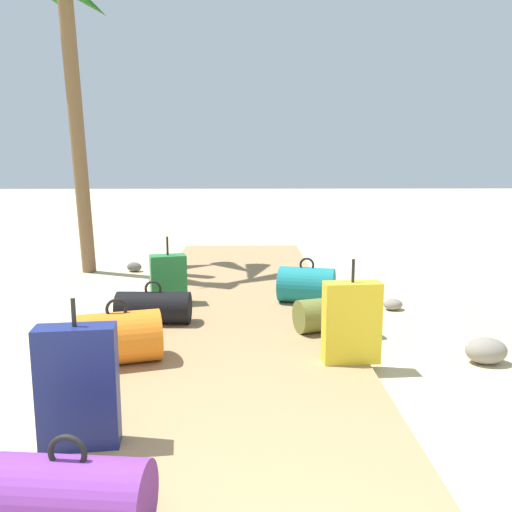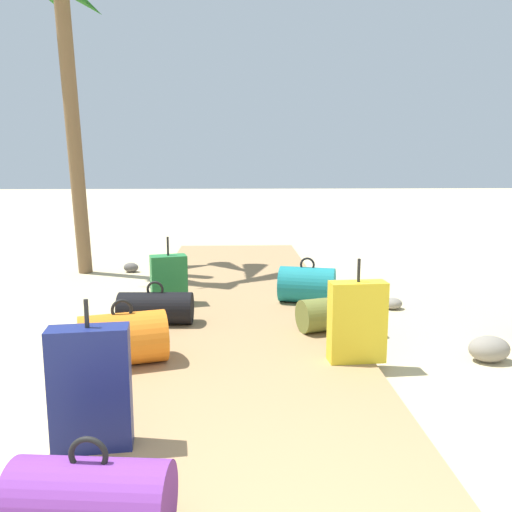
% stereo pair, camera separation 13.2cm
% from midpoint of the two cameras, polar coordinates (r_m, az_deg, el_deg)
% --- Properties ---
extents(ground_plane, '(60.00, 60.00, 0.00)m').
position_cam_midpoint_polar(ground_plane, '(4.97, -2.50, -8.85)').
color(ground_plane, '#CCB789').
extents(boardwalk, '(2.07, 8.65, 0.08)m').
position_cam_midpoint_polar(boardwalk, '(5.78, -2.49, -5.73)').
color(boardwalk, '#9E7A51').
rests_on(boardwalk, ground).
extents(suitcase_navy, '(0.43, 0.21, 0.82)m').
position_cam_midpoint_polar(suitcase_navy, '(3.05, -18.49, -13.30)').
color(suitcase_navy, navy).
rests_on(suitcase_navy, boardwalk).
extents(duffel_bag_teal, '(0.68, 0.54, 0.50)m').
position_cam_midpoint_polar(duffel_bag_teal, '(5.89, 4.84, -3.08)').
color(duffel_bag_teal, '#197A7F').
rests_on(duffel_bag_teal, boardwalk).
extents(duffel_bag_olive, '(0.74, 0.49, 0.42)m').
position_cam_midpoint_polar(duffel_bag_olive, '(4.98, 7.74, -6.08)').
color(duffel_bag_olive, olive).
rests_on(duffel_bag_olive, boardwalk).
extents(duffel_bag_orange, '(0.73, 0.56, 0.51)m').
position_cam_midpoint_polar(duffel_bag_orange, '(4.23, -14.91, -8.55)').
color(duffel_bag_orange, orange).
rests_on(duffel_bag_orange, boardwalk).
extents(duffel_bag_black, '(0.71, 0.34, 0.42)m').
position_cam_midpoint_polar(duffel_bag_black, '(5.20, -11.40, -5.48)').
color(duffel_bag_black, black).
rests_on(duffel_bag_black, boardwalk).
extents(duffel_bag_purple, '(0.68, 0.40, 0.44)m').
position_cam_midpoint_polar(duffel_bag_purple, '(2.48, -18.83, -23.45)').
color(duffel_bag_purple, '#6B2D84').
rests_on(duffel_bag_purple, boardwalk).
extents(suitcase_green, '(0.42, 0.30, 0.74)m').
position_cam_midpoint_polar(suitcase_green, '(5.85, -9.95, -2.55)').
color(suitcase_green, '#237538').
rests_on(suitcase_green, boardwalk).
extents(suitcase_yellow, '(0.45, 0.20, 0.81)m').
position_cam_midpoint_polar(suitcase_yellow, '(4.18, 9.86, -6.93)').
color(suitcase_yellow, gold).
rests_on(suitcase_yellow, boardwalk).
extents(rock_right_far, '(0.34, 0.26, 0.21)m').
position_cam_midpoint_polar(rock_right_far, '(4.76, 22.93, -9.14)').
color(rock_right_far, gray).
rests_on(rock_right_far, ground).
extents(rock_right_near, '(0.26, 0.25, 0.12)m').
position_cam_midpoint_polar(rock_right_near, '(6.11, 13.82, -4.96)').
color(rock_right_near, gray).
rests_on(rock_right_near, ground).
extents(rock_left_mid, '(0.26, 0.22, 0.14)m').
position_cam_midpoint_polar(rock_left_mid, '(8.16, -13.68, -1.20)').
color(rock_left_mid, '#5B5651').
rests_on(rock_left_mid, ground).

